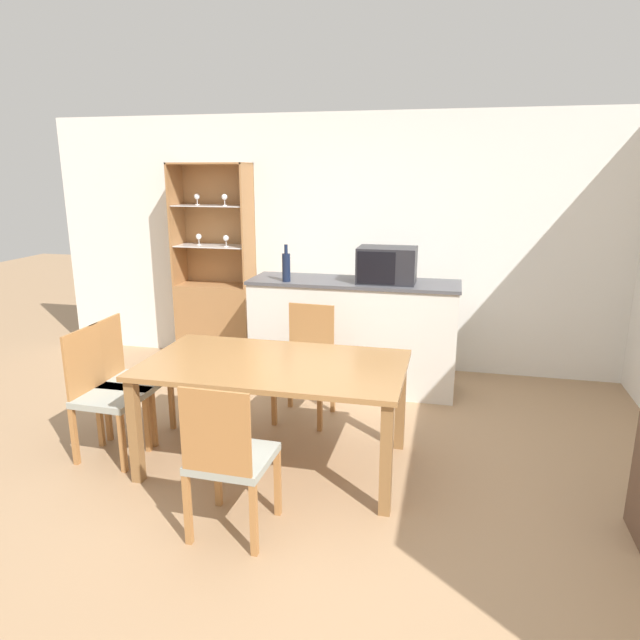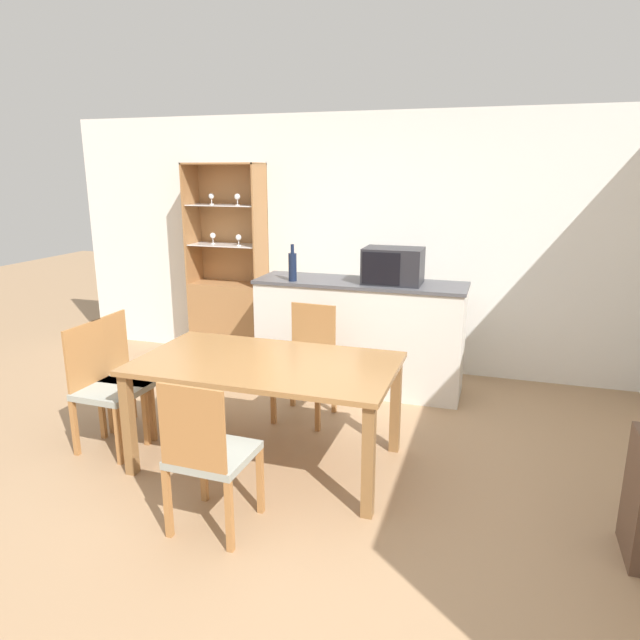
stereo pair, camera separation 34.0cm
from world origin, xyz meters
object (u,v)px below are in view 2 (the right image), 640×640
(dining_chair_head_far, at_px, (307,363))
(dining_chair_side_left_far, at_px, (131,374))
(dining_chair_head_near, at_px, (209,455))
(wine_bottle, at_px, (293,266))
(display_cabinet, at_px, (229,304))
(microwave, at_px, (393,266))
(dining_chair_side_left_near, at_px, (106,388))
(dining_table, at_px, (266,373))

(dining_chair_head_far, relative_size, dining_chair_side_left_far, 1.00)
(dining_chair_head_near, height_order, wine_bottle, wine_bottle)
(display_cabinet, relative_size, microwave, 4.04)
(display_cabinet, distance_m, dining_chair_head_near, 3.19)
(dining_chair_side_left_near, distance_m, wine_bottle, 1.92)
(dining_chair_side_left_far, bearing_deg, dining_chair_head_near, 50.45)
(wine_bottle, bearing_deg, display_cabinet, 145.95)
(display_cabinet, height_order, dining_chair_head_near, display_cabinet)
(dining_table, xyz_separation_m, dining_chair_head_far, (0.00, 0.82, -0.19))
(dining_table, distance_m, wine_bottle, 1.53)
(wine_bottle, bearing_deg, dining_chair_head_near, -81.69)
(microwave, distance_m, wine_bottle, 0.90)
(display_cabinet, height_order, microwave, display_cabinet)
(dining_chair_head_near, bearing_deg, dining_chair_side_left_far, 142.78)
(microwave, bearing_deg, display_cabinet, 164.63)
(dining_chair_side_left_near, relative_size, wine_bottle, 2.78)
(dining_chair_side_left_near, bearing_deg, wine_bottle, 152.43)
(dining_chair_head_far, height_order, microwave, microwave)
(dining_chair_side_left_far, bearing_deg, dining_chair_head_far, 118.51)
(dining_chair_head_near, xyz_separation_m, microwave, (0.56, 2.39, 0.72))
(dining_table, xyz_separation_m, wine_bottle, (-0.33, 1.41, 0.50))
(dining_chair_head_near, distance_m, dining_chair_side_left_far, 1.55)
(display_cabinet, xyz_separation_m, dining_chair_side_left_near, (0.11, -2.22, -0.12))
(dining_chair_head_far, height_order, dining_chair_side_left_near, same)
(dining_table, bearing_deg, dining_chair_head_near, -90.10)
(display_cabinet, xyz_separation_m, microwave, (1.88, -0.52, 0.60))
(dining_chair_head_near, bearing_deg, microwave, 78.40)
(display_cabinet, relative_size, wine_bottle, 6.20)
(display_cabinet, relative_size, dining_chair_side_left_near, 2.23)
(dining_chair_head_far, xyz_separation_m, dining_chair_side_left_near, (-1.21, -0.97, 0.00))
(dining_table, relative_size, wine_bottle, 5.25)
(dining_chair_side_left_near, bearing_deg, dining_chair_side_left_far, -178.03)
(dining_table, height_order, dining_chair_side_left_far, dining_chair_side_left_far)
(dining_chair_head_far, xyz_separation_m, wine_bottle, (-0.33, 0.58, 0.69))
(display_cabinet, height_order, dining_chair_side_left_far, display_cabinet)
(dining_table, bearing_deg, display_cabinet, 122.38)
(dining_chair_head_near, xyz_separation_m, dining_chair_side_left_near, (-1.21, 0.68, 0.00))
(dining_table, height_order, microwave, microwave)
(dining_chair_side_left_far, distance_m, dining_chair_side_left_near, 0.29)
(display_cabinet, xyz_separation_m, dining_table, (1.32, -2.08, 0.07))
(wine_bottle, bearing_deg, dining_chair_head_far, -60.48)
(dining_chair_side_left_far, bearing_deg, display_cabinet, -177.48)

